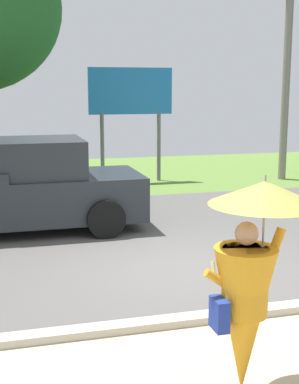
{
  "coord_description": "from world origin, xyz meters",
  "views": [
    {
      "loc": [
        -2.76,
        -7.97,
        2.91
      ],
      "look_at": [
        -0.32,
        1.0,
        1.1
      ],
      "focal_mm": 50.43,
      "sensor_mm": 36.0,
      "label": 1
    }
  ],
  "objects_px": {
    "pickup_truck": "(16,189)",
    "utility_pole": "(286,74)",
    "monk_pedestrian": "(249,282)",
    "roadside_billboard": "(131,99)"
  },
  "relations": [
    {
      "from": "monk_pedestrian",
      "to": "roadside_billboard",
      "type": "xyz_separation_m",
      "value": [
        1.65,
        11.85,
        1.43
      ]
    },
    {
      "from": "pickup_truck",
      "to": "roadside_billboard",
      "type": "height_order",
      "value": "roadside_billboard"
    },
    {
      "from": "utility_pole",
      "to": "roadside_billboard",
      "type": "height_order",
      "value": "utility_pole"
    },
    {
      "from": "pickup_truck",
      "to": "utility_pole",
      "type": "xyz_separation_m",
      "value": [
        8.43,
        4.32,
        2.45
      ]
    },
    {
      "from": "utility_pole",
      "to": "monk_pedestrian",
      "type": "bearing_deg",
      "value": -120.28
    },
    {
      "from": "utility_pole",
      "to": "roadside_billboard",
      "type": "relative_size",
      "value": 1.8
    },
    {
      "from": "roadside_billboard",
      "to": "pickup_truck",
      "type": "bearing_deg",
      "value": -125.38
    },
    {
      "from": "pickup_truck",
      "to": "utility_pole",
      "type": "height_order",
      "value": "utility_pole"
    },
    {
      "from": "monk_pedestrian",
      "to": "pickup_truck",
      "type": "distance_m",
      "value": 7.04
    },
    {
      "from": "utility_pole",
      "to": "pickup_truck",
      "type": "bearing_deg",
      "value": -152.87
    }
  ]
}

